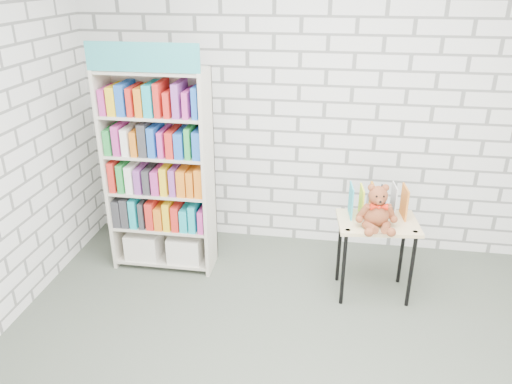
# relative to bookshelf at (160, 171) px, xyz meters

# --- Properties ---
(room_shell) EXTENTS (4.52, 4.02, 2.81)m
(room_shell) POSITION_rel_bookshelf_xyz_m (1.35, -1.36, 0.88)
(room_shell) COLOR silver
(room_shell) RESTS_ON ground
(bookshelf) EXTENTS (0.89, 0.35, 1.99)m
(bookshelf) POSITION_rel_bookshelf_xyz_m (0.00, 0.00, 0.00)
(bookshelf) COLOR beige
(bookshelf) RESTS_ON ground
(display_table) EXTENTS (0.66, 0.49, 0.67)m
(display_table) POSITION_rel_bookshelf_xyz_m (1.83, -0.18, -0.33)
(display_table) COLOR #DCC384
(display_table) RESTS_ON ground
(table_books) EXTENTS (0.45, 0.23, 0.26)m
(table_books) POSITION_rel_bookshelf_xyz_m (1.82, -0.08, -0.11)
(table_books) COLOR #2BA8BC
(table_books) RESTS_ON display_table
(teddy_bear) EXTENTS (0.32, 0.30, 0.35)m
(teddy_bear) POSITION_rel_bookshelf_xyz_m (1.81, -0.29, -0.10)
(teddy_bear) COLOR brown
(teddy_bear) RESTS_ON display_table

